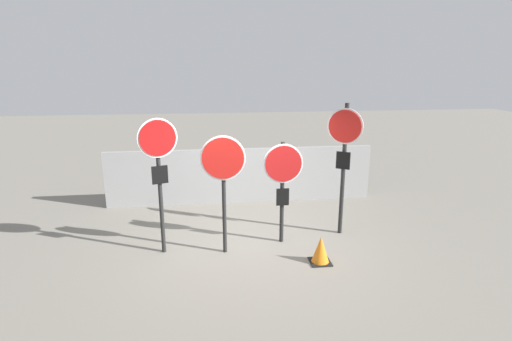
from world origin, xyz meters
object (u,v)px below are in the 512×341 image
stop_sign_1 (223,169)px  stop_sign_2 (283,175)px  traffic_cone_0 (321,250)px  stop_sign_3 (344,148)px  stop_sign_0 (159,160)px

stop_sign_1 → stop_sign_2: size_ratio=1.11×
stop_sign_1 → traffic_cone_0: size_ratio=4.52×
stop_sign_1 → stop_sign_2: (1.09, 0.31, -0.22)m
stop_sign_2 → traffic_cone_0: (0.51, -0.86, -1.11)m
stop_sign_1 → stop_sign_3: stop_sign_3 is taller
stop_sign_0 → traffic_cone_0: size_ratio=5.14×
stop_sign_0 → stop_sign_2: stop_sign_0 is taller
stop_sign_2 → stop_sign_0: bearing=-175.4°
stop_sign_0 → stop_sign_1: (1.08, -0.14, -0.16)m
stop_sign_0 → stop_sign_3: stop_sign_3 is taller
traffic_cone_0 → stop_sign_0: bearing=165.5°
stop_sign_1 → traffic_cone_0: stop_sign_1 is taller
stop_sign_3 → stop_sign_2: bearing=-135.2°
traffic_cone_0 → stop_sign_1: bearing=161.0°
stop_sign_2 → traffic_cone_0: bearing=-58.9°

